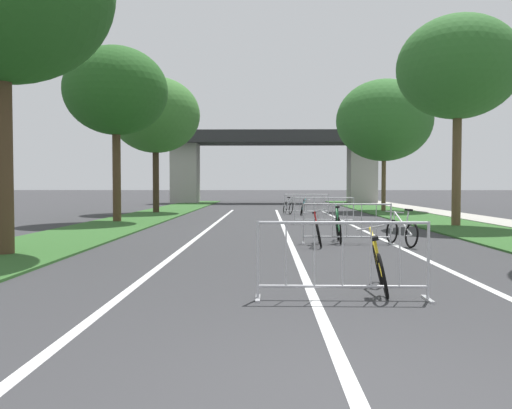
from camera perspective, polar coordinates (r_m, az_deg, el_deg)
The scene contains 21 objects.
grass_verge_left at distance 24.60m, azimuth -12.25°, elevation -1.44°, with size 3.01×49.69×0.05m, color #2D5B26.
grass_verge_right at distance 24.93m, azimuth 17.21°, elevation -1.44°, with size 3.01×49.69×0.05m, color #2D5B26.
sidewalk_path_right at distance 25.70m, azimuth 22.38°, elevation -1.37°, with size 1.81×49.69×0.08m, color #ADA89E.
lane_stripe_center at distance 18.01m, azimuth 3.10°, elevation -2.75°, with size 0.14×28.75×0.01m, color silver.
lane_stripe_right_lane at distance 18.30m, azimuth 11.38°, elevation -2.71°, with size 0.14×28.75×0.01m, color silver.
lane_stripe_left_lane at distance 18.11m, azimuth -5.27°, elevation -2.73°, with size 0.14×28.75×0.01m, color silver.
overpass_bridge at distance 44.72m, azimuth 1.87°, elevation 5.56°, with size 17.71×4.23×5.93m.
tree_left_pine_far at distance 22.76m, azimuth -14.73°, elevation 11.61°, with size 4.18×4.18×7.11m.
tree_left_maple_mid at distance 29.57m, azimuth -10.69°, elevation 9.34°, with size 4.78×4.78×7.31m.
tree_right_oak_near at distance 21.29m, azimuth 20.76°, elevation 13.48°, with size 4.39×4.39×7.66m.
tree_right_oak_mid at distance 31.63m, azimuth 13.53°, elevation 8.72°, with size 5.45×5.45×7.52m.
crowd_barrier_nearest at distance 7.22m, azimuth 9.24°, elevation -5.98°, with size 2.32×0.45×1.05m.
crowd_barrier_second at distance 14.05m, azimuth 9.68°, elevation -2.04°, with size 2.33×0.52×1.05m.
crowd_barrier_third at distance 20.79m, azimuth 7.27°, elevation -0.69°, with size 2.34×0.57×1.05m.
crowd_barrier_fourth at distance 27.53m, azimuth 5.42°, elevation 0.00°, with size 2.34×0.58×1.05m.
bicycle_green_0 at distance 14.46m, azimuth 8.79°, elevation -2.43°, with size 0.49×1.65×1.00m.
bicycle_red_1 at distance 13.61m, azimuth 6.62°, elevation -2.82°, with size 0.56×1.73×0.95m.
bicycle_teal_2 at distance 27.14m, azimuth 5.03°, elevation -0.41°, with size 0.61×1.63×0.86m.
bicycle_silver_3 at distance 28.02m, azimuth 3.46°, elevation -0.28°, with size 0.74×1.68×0.94m.
bicycle_yellow_4 at distance 7.92m, azimuth 13.04°, elevation -6.50°, with size 0.46×1.71×0.93m.
bicycle_white_5 at distance 13.94m, azimuth 15.28°, elevation -2.81°, with size 0.55×1.66×0.94m.
Camera 1 is at (-0.65, -3.56, 1.53)m, focal length 37.47 mm.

